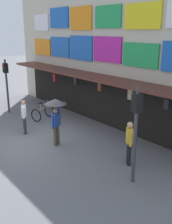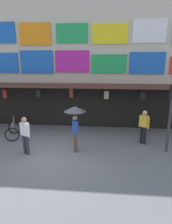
% 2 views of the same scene
% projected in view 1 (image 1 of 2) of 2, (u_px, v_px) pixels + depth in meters
% --- Properties ---
extents(ground_plane, '(80.00, 80.00, 0.00)m').
position_uv_depth(ground_plane, '(40.00, 143.00, 12.04)').
color(ground_plane, slate).
extents(shopfront, '(18.00, 2.60, 8.00)m').
position_uv_depth(shopfront, '(116.00, 48.00, 13.60)').
color(shopfront, beige).
rests_on(shopfront, ground).
extents(traffic_light_near, '(0.28, 0.33, 3.20)m').
position_uv_depth(traffic_light_near, '(6.00, 78.00, 15.88)').
color(traffic_light_near, '#38383D').
rests_on(traffic_light_near, ground).
extents(traffic_light_far, '(0.33, 0.35, 3.20)m').
position_uv_depth(traffic_light_far, '(136.00, 120.00, 8.38)').
color(traffic_light_far, '#38383D').
rests_on(traffic_light_far, ground).
extents(bicycle_parked, '(1.05, 1.33, 1.05)m').
position_uv_depth(bicycle_parked, '(43.00, 112.00, 15.16)').
color(bicycle_parked, black).
rests_on(bicycle_parked, ground).
extents(pedestrian_in_purple, '(0.48, 0.37, 1.68)m').
position_uv_depth(pedestrian_in_purple, '(24.00, 115.00, 12.87)').
color(pedestrian_in_purple, '#2D2D38').
rests_on(pedestrian_in_purple, ground).
extents(pedestrian_with_umbrella, '(0.96, 0.96, 2.08)m').
position_uv_depth(pedestrian_with_umbrella, '(56.00, 109.00, 11.37)').
color(pedestrian_with_umbrella, brown).
rests_on(pedestrian_with_umbrella, ground).
extents(pedestrian_in_white, '(0.44, 0.40, 1.68)m').
position_uv_depth(pedestrian_in_white, '(129.00, 141.00, 9.87)').
color(pedestrian_in_white, black).
rests_on(pedestrian_in_white, ground).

